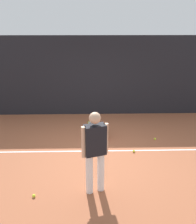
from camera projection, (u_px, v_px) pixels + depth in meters
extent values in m
plane|color=#9E5638|center=(98.00, 153.00, 6.37)|extent=(12.00, 12.00, 0.00)
cube|color=black|center=(96.00, 76.00, 8.70)|extent=(10.00, 0.10, 2.85)
cube|color=white|center=(98.00, 151.00, 6.46)|extent=(9.00, 0.05, 0.00)
cylinder|color=white|center=(101.00, 172.00, 4.81)|extent=(0.14, 0.14, 0.85)
cylinder|color=white|center=(89.00, 174.00, 4.73)|extent=(0.14, 0.14, 0.85)
cube|color=black|center=(95.00, 140.00, 4.52)|extent=(0.45, 0.33, 0.60)
sphere|color=#D8A884|center=(95.00, 118.00, 4.37)|extent=(0.22, 0.22, 0.22)
cylinder|color=#D8A884|center=(106.00, 139.00, 4.59)|extent=(0.09, 0.09, 0.62)
cylinder|color=#D8A884|center=(84.00, 142.00, 4.46)|extent=(0.09, 0.09, 0.62)
cylinder|color=black|center=(96.00, 125.00, 8.06)|extent=(0.17, 0.28, 0.03)
torus|color=gold|center=(92.00, 122.00, 8.31)|extent=(0.44, 0.44, 0.02)
cylinder|color=#B2B2B2|center=(92.00, 122.00, 8.31)|extent=(0.37, 0.37, 0.00)
cube|color=maroon|center=(101.00, 131.00, 7.12)|extent=(0.35, 0.35, 0.44)
cube|color=maroon|center=(105.00, 135.00, 7.06)|extent=(0.21, 0.21, 0.20)
sphere|color=#CCE033|center=(155.00, 139.00, 7.07)|extent=(0.07, 0.07, 0.07)
sphere|color=#CCE033|center=(134.00, 151.00, 6.38)|extent=(0.07, 0.07, 0.07)
sphere|color=#CCE033|center=(104.00, 132.00, 7.51)|extent=(0.07, 0.07, 0.07)
sphere|color=#CCE033|center=(34.00, 196.00, 4.72)|extent=(0.07, 0.07, 0.07)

